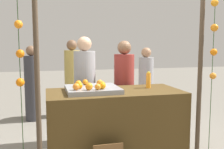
{
  "coord_description": "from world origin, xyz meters",
  "views": [
    {
      "loc": [
        -0.88,
        -3.26,
        1.54
      ],
      "look_at": [
        0.0,
        0.15,
        1.13
      ],
      "focal_mm": 41.56,
      "sensor_mm": 36.0,
      "label": 1
    }
  ],
  "objects_px": {
    "juice_bottle": "(148,80)",
    "vendor_left": "(85,94)",
    "orange_0": "(100,83)",
    "vendor_right": "(124,94)",
    "stall_counter": "(115,125)",
    "orange_1": "(102,84)"
  },
  "relations": [
    {
      "from": "juice_bottle",
      "to": "vendor_left",
      "type": "height_order",
      "value": "vendor_left"
    },
    {
      "from": "juice_bottle",
      "to": "stall_counter",
      "type": "bearing_deg",
      "value": -168.53
    },
    {
      "from": "vendor_right",
      "to": "vendor_left",
      "type": "bearing_deg",
      "value": 176.66
    },
    {
      "from": "orange_0",
      "to": "orange_1",
      "type": "xyz_separation_m",
      "value": [
        0.0,
        -0.13,
        0.0
      ]
    },
    {
      "from": "juice_bottle",
      "to": "vendor_left",
      "type": "distance_m",
      "value": 1.04
    },
    {
      "from": "orange_0",
      "to": "vendor_right",
      "type": "relative_size",
      "value": 0.05
    },
    {
      "from": "vendor_left",
      "to": "vendor_right",
      "type": "height_order",
      "value": "vendor_left"
    },
    {
      "from": "stall_counter",
      "to": "juice_bottle",
      "type": "bearing_deg",
      "value": 11.47
    },
    {
      "from": "juice_bottle",
      "to": "vendor_left",
      "type": "bearing_deg",
      "value": 143.87
    },
    {
      "from": "orange_0",
      "to": "vendor_left",
      "type": "relative_size",
      "value": 0.05
    },
    {
      "from": "orange_0",
      "to": "juice_bottle",
      "type": "xyz_separation_m",
      "value": [
        0.71,
        0.05,
        0.01
      ]
    },
    {
      "from": "stall_counter",
      "to": "vendor_left",
      "type": "relative_size",
      "value": 1.07
    },
    {
      "from": "orange_0",
      "to": "juice_bottle",
      "type": "height_order",
      "value": "juice_bottle"
    },
    {
      "from": "vendor_left",
      "to": "juice_bottle",
      "type": "bearing_deg",
      "value": -36.13
    },
    {
      "from": "orange_0",
      "to": "vendor_right",
      "type": "height_order",
      "value": "vendor_right"
    },
    {
      "from": "orange_0",
      "to": "vendor_left",
      "type": "bearing_deg",
      "value": 99.21
    },
    {
      "from": "stall_counter",
      "to": "juice_bottle",
      "type": "xyz_separation_m",
      "value": [
        0.52,
        0.11,
        0.57
      ]
    },
    {
      "from": "orange_0",
      "to": "vendor_right",
      "type": "bearing_deg",
      "value": 49.38
    },
    {
      "from": "stall_counter",
      "to": "vendor_left",
      "type": "distance_m",
      "value": 0.82
    },
    {
      "from": "vendor_left",
      "to": "vendor_right",
      "type": "relative_size",
      "value": 1.04
    },
    {
      "from": "stall_counter",
      "to": "orange_1",
      "type": "xyz_separation_m",
      "value": [
        -0.19,
        -0.08,
        0.57
      ]
    },
    {
      "from": "stall_counter",
      "to": "orange_1",
      "type": "bearing_deg",
      "value": -158.35
    }
  ]
}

